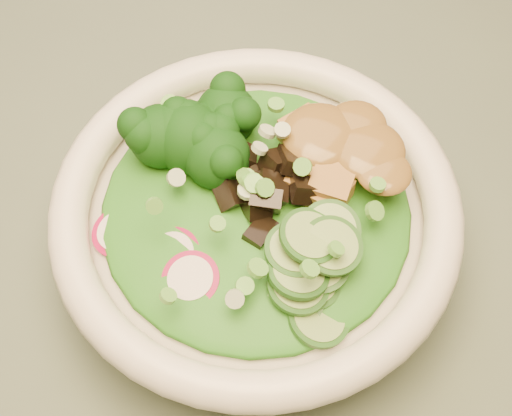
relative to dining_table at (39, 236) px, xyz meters
The scene contains 10 objects.
dining_table is the anchor object (origin of this frame).
salad_bowl 0.25m from the dining_table, 11.55° to the left, with size 0.26×0.26×0.07m.
lettuce_bed 0.27m from the dining_table, 11.55° to the left, with size 0.19×0.19×0.02m, color #1E6314.
broccoli_florets 0.24m from the dining_table, 23.88° to the left, with size 0.08×0.07×0.04m, color black, non-canonical shape.
radish_slices 0.25m from the dining_table, ahead, with size 0.10×0.04×0.02m, color #990B3F, non-canonical shape.
cucumber_slices 0.31m from the dining_table, ahead, with size 0.07×0.07×0.03m, color #8BB363, non-canonical shape.
mushroom_heap 0.28m from the dining_table, 14.08° to the left, with size 0.07×0.07×0.04m, color black, non-canonical shape.
tofu_cubes 0.31m from the dining_table, 22.66° to the left, with size 0.09×0.06×0.03m, color olive, non-canonical shape.
peanut_sauce 0.31m from the dining_table, 22.66° to the left, with size 0.07×0.05×0.02m, color brown.
scallion_garnish 0.28m from the dining_table, 11.55° to the left, with size 0.18×0.18×0.02m, color #5DAC3C, non-canonical shape.
Camera 1 is at (0.32, -0.15, 1.19)m, focal length 50.00 mm.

